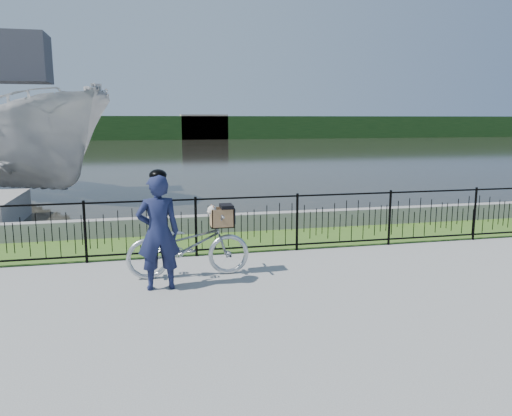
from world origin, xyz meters
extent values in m
plane|color=gray|center=(0.00, 0.00, 0.00)|extent=(120.00, 120.00, 0.00)
cube|color=#40661F|center=(0.00, 2.60, 0.00)|extent=(60.00, 2.00, 0.01)
plane|color=black|center=(0.00, 33.00, 0.00)|extent=(120.00, 120.00, 0.00)
cube|color=gray|center=(0.00, 3.60, 0.20)|extent=(60.00, 0.30, 0.40)
cube|color=#21441A|center=(0.00, 60.00, 1.50)|extent=(120.00, 6.00, 3.00)
cube|color=#A19381|center=(-18.00, 58.00, 2.00)|extent=(8.00, 4.00, 4.00)
cube|color=#A19381|center=(6.00, 58.50, 1.60)|extent=(6.00, 3.00, 3.20)
imported|color=#AFB5BB|center=(-1.25, 0.40, 0.53)|extent=(2.02, 0.70, 1.06)
cube|color=black|center=(-0.69, 0.40, 0.82)|extent=(0.38, 0.18, 0.02)
cube|color=olive|center=(-0.69, 0.40, 0.83)|extent=(0.37, 0.30, 0.01)
cube|color=olive|center=(-0.69, 0.54, 0.97)|extent=(0.37, 0.01, 0.31)
cube|color=olive|center=(-0.69, 0.26, 0.97)|extent=(0.37, 0.02, 0.31)
cube|color=olive|center=(-0.51, 0.40, 0.97)|extent=(0.01, 0.30, 0.31)
cube|color=olive|center=(-0.87, 0.40, 0.97)|extent=(0.01, 0.30, 0.31)
cube|color=black|center=(-0.61, 0.40, 1.16)|extent=(0.20, 0.32, 0.06)
cube|color=black|center=(-0.50, 0.40, 1.00)|extent=(0.02, 0.32, 0.25)
ellipsoid|color=silver|center=(-0.71, 0.40, 0.95)|extent=(0.31, 0.22, 0.20)
sphere|color=silver|center=(-0.85, 0.38, 1.11)|extent=(0.15, 0.15, 0.15)
sphere|color=silver|center=(-0.90, 0.36, 1.08)|extent=(0.07, 0.07, 0.07)
sphere|color=black|center=(-0.93, 0.35, 1.07)|extent=(0.02, 0.02, 0.02)
cone|color=#915A3C|center=(-0.85, 0.44, 1.17)|extent=(0.06, 0.08, 0.08)
cone|color=#915A3C|center=(-0.83, 0.34, 1.17)|extent=(0.06, 0.08, 0.08)
imported|color=#171C3F|center=(-1.75, -0.13, 0.89)|extent=(0.67, 0.46, 1.78)
ellipsoid|color=black|center=(-1.75, -0.13, 1.76)|extent=(0.26, 0.29, 0.18)
imported|color=#AFAFAF|center=(-6.00, 10.84, 1.79)|extent=(8.48, 9.47, 3.59)
cube|color=#3F3F47|center=(-6.00, 10.84, 4.59)|extent=(2.20, 1.60, 1.60)
camera|label=1|loc=(-1.93, -7.64, 2.58)|focal=35.00mm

